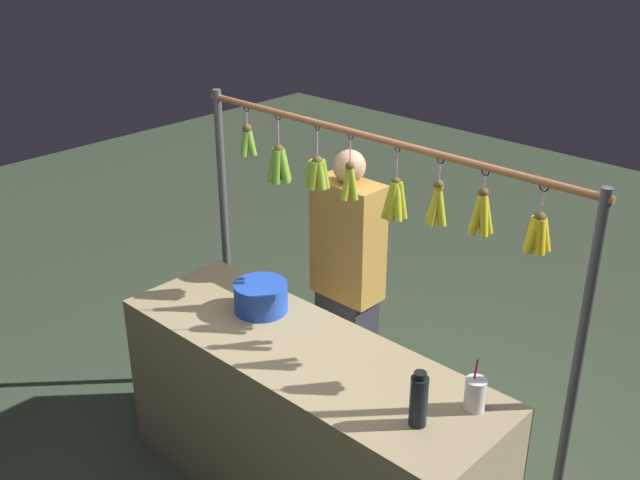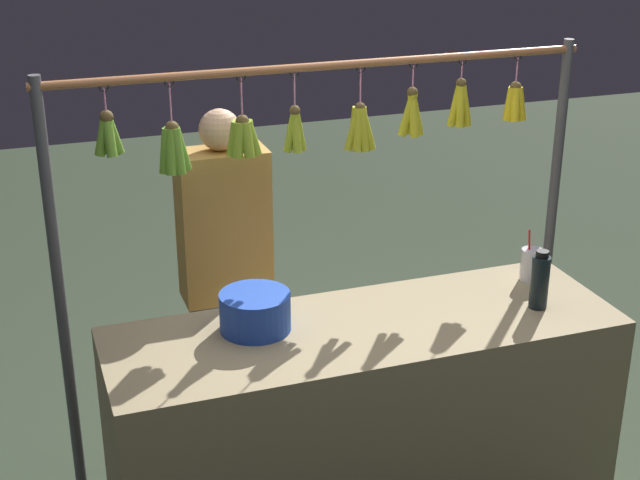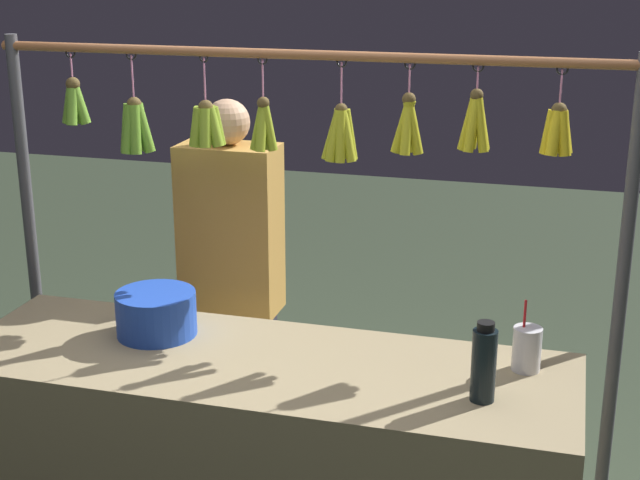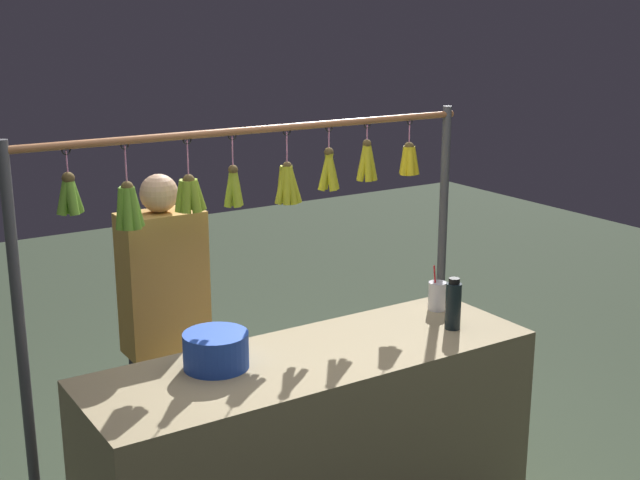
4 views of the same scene
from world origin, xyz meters
TOP-DOWN VIEW (x-y plane):
  - market_counter at (0.00, 0.00)m, footprint 1.94×0.63m
  - display_rack at (0.02, -0.44)m, footprint 2.18×0.13m
  - water_bottle at (-0.69, 0.08)m, footprint 0.07×0.07m
  - blue_bucket at (0.39, -0.10)m, footprint 0.26×0.26m
  - drink_cup at (-0.79, -0.15)m, footprint 0.09×0.09m
  - vendor_person at (0.36, -0.70)m, footprint 0.37×0.20m

SIDE VIEW (x-z plane):
  - market_counter at x=0.00m, z-range 0.00..0.89m
  - vendor_person at x=0.36m, z-range -0.01..1.56m
  - drink_cup at x=-0.79m, z-range 0.85..1.07m
  - blue_bucket at x=0.39m, z-range 0.89..1.03m
  - water_bottle at x=-0.69m, z-range 0.88..1.12m
  - display_rack at x=0.02m, z-range 0.42..2.24m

